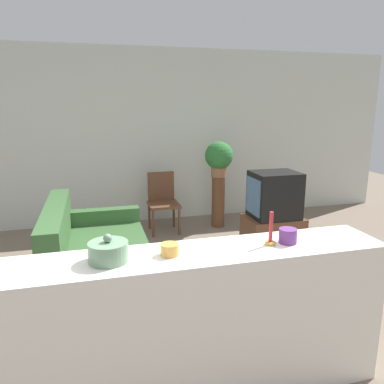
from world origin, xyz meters
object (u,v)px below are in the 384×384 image
television (274,195)px  potted_plant (219,157)px  couch (95,260)px  decorative_bowl (108,252)px  wooden_chair (163,199)px

television → potted_plant: bearing=108.4°
couch → television: 2.32m
potted_plant → couch: bearing=-139.6°
television → decorative_bowl: size_ratio=2.57×
decorative_bowl → wooden_chair: bearing=74.4°
decorative_bowl → couch: bearing=93.3°
potted_plant → wooden_chair: bearing=178.0°
television → potted_plant: potted_plant is taller
wooden_chair → decorative_bowl: 3.42m
wooden_chair → television: bearing=-42.6°
wooden_chair → decorative_bowl: size_ratio=3.81×
television → wooden_chair: television is taller
television → potted_plant: size_ratio=1.10×
wooden_chair → potted_plant: 1.05m
potted_plant → decorative_bowl: potted_plant is taller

